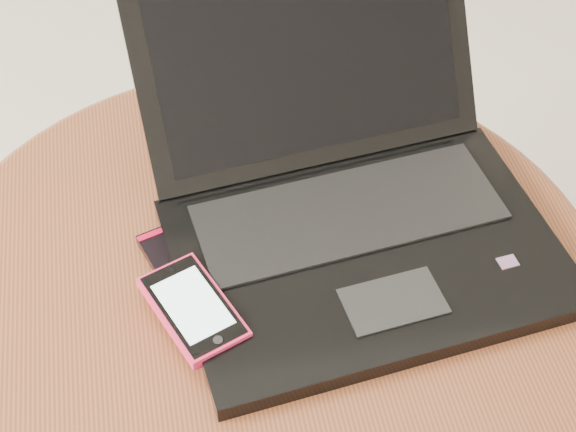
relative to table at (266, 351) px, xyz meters
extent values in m
cylinder|color=#552916|center=(0.00, 0.00, -0.15)|extent=(0.10, 0.10, 0.46)
cylinder|color=brown|center=(0.00, 0.00, 0.10)|extent=(0.62, 0.62, 0.03)
torus|color=brown|center=(0.00, 0.00, 0.10)|extent=(0.66, 0.66, 0.03)
cube|color=black|center=(0.10, 0.01, 0.12)|extent=(0.37, 0.28, 0.02)
cube|color=black|center=(0.09, 0.05, 0.13)|extent=(0.30, 0.14, 0.00)
cube|color=black|center=(0.11, -0.06, 0.13)|extent=(0.09, 0.06, 0.00)
cube|color=red|center=(0.22, -0.03, 0.13)|extent=(0.02, 0.02, 0.00)
cube|color=black|center=(0.08, 0.18, 0.22)|extent=(0.35, 0.16, 0.19)
cube|color=black|center=(0.08, 0.18, 0.22)|extent=(0.31, 0.13, 0.15)
cube|color=black|center=(-0.06, 0.02, 0.12)|extent=(0.10, 0.14, 0.01)
cube|color=#B40D2F|center=(-0.08, 0.07, 0.12)|extent=(0.06, 0.03, 0.00)
cube|color=#EA2654|center=(-0.07, -0.03, 0.13)|extent=(0.09, 0.12, 0.01)
cube|color=black|center=(-0.07, -0.03, 0.13)|extent=(0.09, 0.11, 0.00)
cube|color=#CCE7F8|center=(-0.07, -0.03, 0.13)|extent=(0.07, 0.09, 0.00)
cylinder|color=black|center=(-0.05, -0.07, 0.13)|extent=(0.01, 0.01, 0.00)
camera|label=1|loc=(-0.07, -0.50, 0.75)|focal=55.39mm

